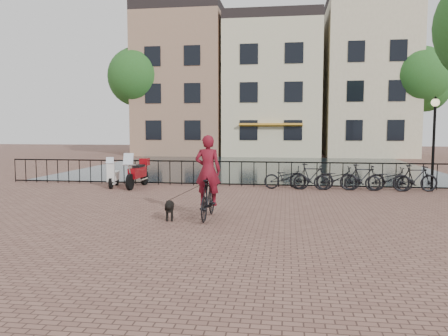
# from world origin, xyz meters

# --- Properties ---
(ground) EXTENTS (100.00, 100.00, 0.00)m
(ground) POSITION_xyz_m (0.00, 0.00, 0.00)
(ground) COLOR brown
(ground) RESTS_ON ground
(canal_water) EXTENTS (20.00, 20.00, 0.00)m
(canal_water) POSITION_xyz_m (0.00, 17.30, 0.00)
(canal_water) COLOR black
(canal_water) RESTS_ON ground
(railing) EXTENTS (20.00, 0.05, 1.02)m
(railing) POSITION_xyz_m (0.00, 8.00, 0.50)
(railing) COLOR black
(railing) RESTS_ON ground
(canal_house_left) EXTENTS (7.50, 9.00, 12.80)m
(canal_house_left) POSITION_xyz_m (-7.50, 30.00, 6.40)
(canal_house_left) COLOR #926F55
(canal_house_left) RESTS_ON ground
(canal_house_mid) EXTENTS (8.00, 9.50, 11.80)m
(canal_house_mid) POSITION_xyz_m (0.50, 30.00, 5.90)
(canal_house_mid) COLOR beige
(canal_house_mid) RESTS_ON ground
(canal_house_right) EXTENTS (7.00, 9.00, 13.30)m
(canal_house_right) POSITION_xyz_m (8.50, 30.00, 6.65)
(canal_house_right) COLOR #BCAE8B
(canal_house_right) RESTS_ON ground
(tree_far_left) EXTENTS (5.04, 5.04, 9.27)m
(tree_far_left) POSITION_xyz_m (-11.00, 27.00, 6.73)
(tree_far_left) COLOR black
(tree_far_left) RESTS_ON ground
(tree_far_right) EXTENTS (4.76, 4.76, 8.76)m
(tree_far_right) POSITION_xyz_m (12.00, 27.00, 6.35)
(tree_far_right) COLOR black
(tree_far_right) RESTS_ON ground
(lamp_post) EXTENTS (0.30, 0.30, 3.45)m
(lamp_post) POSITION_xyz_m (7.20, 7.60, 2.38)
(lamp_post) COLOR black
(lamp_post) RESTS_ON ground
(cyclist) EXTENTS (0.81, 1.87, 2.55)m
(cyclist) POSITION_xyz_m (-0.21, 1.53, 0.97)
(cyclist) COLOR black
(cyclist) RESTS_ON ground
(dog) EXTENTS (0.45, 0.87, 0.56)m
(dog) POSITION_xyz_m (-1.16, 1.23, 0.28)
(dog) COLOR black
(dog) RESTS_ON ground
(motorcycle) EXTENTS (0.55, 2.05, 1.45)m
(motorcycle) POSITION_xyz_m (-4.07, 7.04, 0.73)
(motorcycle) COLOR maroon
(motorcycle) RESTS_ON ground
(scooter) EXTENTS (0.62, 1.41, 1.27)m
(scooter) POSITION_xyz_m (-5.06, 7.05, 0.63)
(scooter) COLOR silver
(scooter) RESTS_ON ground
(parked_bike_0) EXTENTS (1.73, 0.65, 0.90)m
(parked_bike_0) POSITION_xyz_m (1.80, 7.40, 0.45)
(parked_bike_0) COLOR black
(parked_bike_0) RESTS_ON ground
(parked_bike_1) EXTENTS (1.70, 0.61, 1.00)m
(parked_bike_1) POSITION_xyz_m (2.75, 7.40, 0.50)
(parked_bike_1) COLOR black
(parked_bike_1) RESTS_ON ground
(parked_bike_2) EXTENTS (1.75, 0.70, 0.90)m
(parked_bike_2) POSITION_xyz_m (3.70, 7.40, 0.45)
(parked_bike_2) COLOR black
(parked_bike_2) RESTS_ON ground
(parked_bike_3) EXTENTS (1.67, 0.50, 1.00)m
(parked_bike_3) POSITION_xyz_m (4.65, 7.40, 0.50)
(parked_bike_3) COLOR black
(parked_bike_3) RESTS_ON ground
(parked_bike_4) EXTENTS (1.72, 0.61, 0.90)m
(parked_bike_4) POSITION_xyz_m (5.60, 7.40, 0.45)
(parked_bike_4) COLOR black
(parked_bike_4) RESTS_ON ground
(parked_bike_5) EXTENTS (1.71, 0.67, 1.00)m
(parked_bike_5) POSITION_xyz_m (6.55, 7.40, 0.50)
(parked_bike_5) COLOR black
(parked_bike_5) RESTS_ON ground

